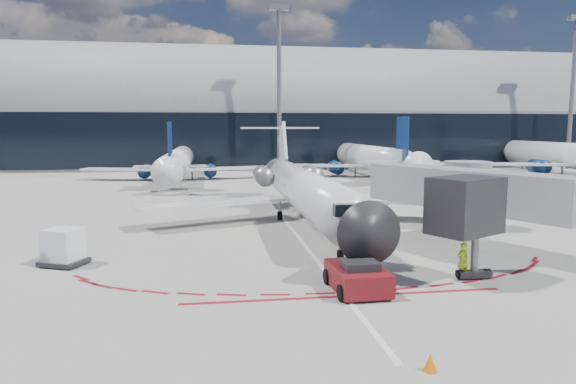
{
  "coord_description": "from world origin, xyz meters",
  "views": [
    {
      "loc": [
        -5.52,
        -32.04,
        7.17
      ],
      "look_at": [
        -0.67,
        0.53,
        2.99
      ],
      "focal_mm": 32.0,
      "sensor_mm": 36.0,
      "label": 1
    }
  ],
  "objects": [
    {
      "name": "terminal_building",
      "position": [
        0.0,
        64.97,
        8.52
      ],
      "size": [
        150.0,
        24.15,
        24.0
      ],
      "color": "gray",
      "rests_on": "ground"
    },
    {
      "name": "pushback_tug",
      "position": [
        0.72,
        -10.84,
        0.63
      ],
      "size": [
        2.44,
        5.54,
        1.43
      ],
      "rotation": [
        0.0,
        0.0,
        0.03
      ],
      "color": "#5B0D14",
      "rests_on": "ground"
    },
    {
      "name": "bg_airliner_2",
      "position": [
        17.31,
        41.28,
        5.26
      ],
      "size": [
        32.51,
        34.42,
        10.52
      ],
      "primitive_type": null,
      "color": "silver",
      "rests_on": "ground"
    },
    {
      "name": "apron_centerline",
      "position": [
        0.0,
        2.0,
        0.01
      ],
      "size": [
        0.25,
        40.0,
        0.01
      ],
      "primitive_type": "cube",
      "color": "silver",
      "rests_on": "ground"
    },
    {
      "name": "light_mast_centre",
      "position": [
        5.0,
        48.0,
        12.5
      ],
      "size": [
        0.7,
        0.7,
        25.0
      ],
      "primitive_type": "cylinder",
      "color": "slate",
      "rests_on": "ground"
    },
    {
      "name": "ground",
      "position": [
        0.0,
        0.0,
        0.0
      ],
      "size": [
        260.0,
        260.0,
        0.0
      ],
      "primitive_type": "plane",
      "color": "gray",
      "rests_on": "ground"
    },
    {
      "name": "safety_cone_right",
      "position": [
        0.75,
        -18.45,
        0.28
      ],
      "size": [
        0.4,
        0.4,
        0.55
      ],
      "primitive_type": "cone",
      "color": "orange",
      "rests_on": "ground"
    },
    {
      "name": "light_mast_east",
      "position": [
        55.0,
        48.0,
        12.5
      ],
      "size": [
        0.7,
        0.7,
        25.0
      ],
      "primitive_type": "cylinder",
      "color": "slate",
      "rests_on": "ground"
    },
    {
      "name": "jet_bridge",
      "position": [
        9.79,
        -3.01,
        3.01
      ],
      "size": [
        10.03,
        15.2,
        4.9
      ],
      "color": "gray",
      "rests_on": "ground"
    },
    {
      "name": "ramp_worker",
      "position": [
        6.21,
        -9.72,
        0.86
      ],
      "size": [
        0.7,
        0.52,
        1.73
      ],
      "primitive_type": "imported",
      "rotation": [
        0.0,
        0.0,
        3.33
      ],
      "color": "#C1FF1A",
      "rests_on": "ground"
    },
    {
      "name": "bg_airliner_1",
      "position": [
        -10.13,
        39.75,
        4.85
      ],
      "size": [
        29.98,
        31.74,
        9.7
      ],
      "primitive_type": null,
      "color": "silver",
      "rests_on": "ground"
    },
    {
      "name": "uld_container",
      "position": [
        -13.25,
        -4.53,
        0.96
      ],
      "size": [
        2.59,
        2.43,
        1.94
      ],
      "rotation": [
        0.0,
        0.0,
        -0.41
      ],
      "color": "black",
      "rests_on": "ground"
    },
    {
      "name": "apron_stop_bar",
      "position": [
        0.0,
        -11.5,
        0.01
      ],
      "size": [
        14.0,
        0.25,
        0.01
      ],
      "primitive_type": "cube",
      "color": "maroon",
      "rests_on": "ground"
    },
    {
      "name": "regional_jet",
      "position": [
        1.26,
        5.52,
        2.58
      ],
      "size": [
        24.99,
        30.81,
        7.72
      ],
      "color": "silver",
      "rests_on": "ground"
    },
    {
      "name": "bg_airliner_3",
      "position": [
        47.92,
        37.67,
        5.64
      ],
      "size": [
        34.88,
        36.93,
        11.28
      ],
      "primitive_type": null,
      "color": "silver",
      "rests_on": "ground"
    }
  ]
}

